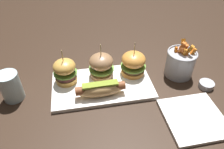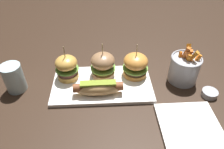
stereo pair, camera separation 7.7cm
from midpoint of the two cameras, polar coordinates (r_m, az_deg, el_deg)
ground_plane at (r=0.81m, az=0.12°, el=-3.15°), size 3.00×3.00×0.00m
platter_main at (r=0.80m, az=0.13°, el=-2.79°), size 0.37×0.20×0.01m
hot_dog at (r=0.74m, az=-0.71°, el=-3.74°), size 0.17×0.05×0.05m
slider_left at (r=0.80m, az=-9.35°, el=1.83°), size 0.09×0.09×0.14m
slider_center at (r=0.80m, az=0.31°, el=2.55°), size 0.10×0.10×0.14m
slider_right at (r=0.82m, az=9.01°, el=2.46°), size 0.10×0.10×0.14m
fries_bucket at (r=0.86m, az=21.31°, el=1.52°), size 0.11×0.11×0.15m
sauce_ramekin at (r=0.85m, az=27.10°, el=-4.61°), size 0.06×0.06×0.02m
side_plate at (r=0.73m, az=23.04°, el=-12.80°), size 0.19×0.19×0.01m
water_glass at (r=0.82m, az=-22.36°, el=-0.80°), size 0.07×0.07×0.11m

